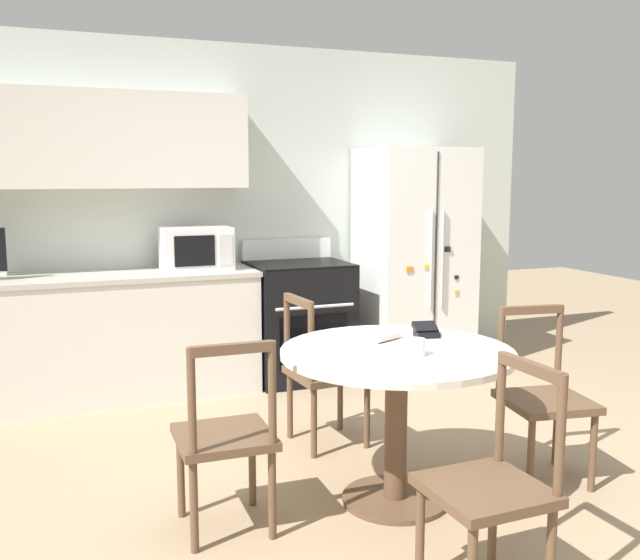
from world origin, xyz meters
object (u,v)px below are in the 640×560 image
Objects in this scene: refrigerator at (414,259)px; candle_glass at (416,348)px; microwave at (196,248)px; dining_chair_right at (543,399)px; dining_chair_left at (226,438)px; dining_chair_near at (492,487)px; oven_range at (299,319)px; dining_chair_far at (323,373)px; wallet at (426,331)px.

refrigerator is 2.66m from candle_glass.
refrigerator reaches higher than microwave.
candle_glass is (0.51, -2.40, -0.25)m from microwave.
refrigerator reaches higher than dining_chair_right.
dining_chair_left is 1.18m from dining_chair_near.
dining_chair_left is (-1.15, -2.19, -0.03)m from oven_range.
refrigerator is 1.96m from dining_chair_far.
dining_chair_left is at bearing 6.90° from dining_chair_right.
dining_chair_near is (-0.34, -3.06, -0.03)m from oven_range.
dining_chair_right is (-0.46, -2.23, -0.47)m from refrigerator.
dining_chair_far is at bearing 115.74° from wallet.
microwave reaches higher than oven_range.
dining_chair_far is (0.80, 0.81, 0.00)m from dining_chair_left.
dining_chair_left and dining_chair_right have the same top height.
dining_chair_far reaches higher than candle_glass.
candle_glass is at bearing 0.07° from dining_chair_far.
oven_range reaches higher than dining_chair_far.
dining_chair_right is (1.33, -2.30, -0.62)m from microwave.
candle_glass is (0.87, -0.16, 0.37)m from dining_chair_left.
oven_range is at bearing 63.99° from dining_chair_left.
dining_chair_right is at bearing 41.16° from dining_chair_far.
dining_chair_far reaches higher than wallet.
candle_glass is at bearing -118.79° from refrigerator.
dining_chair_far is 6.01× the size of wallet.
candle_glass is at bearing -77.97° from microwave.
refrigerator is at bearing 46.84° from dining_chair_left.
candle_glass reaches higher than wallet.
dining_chair_near and dining_chair_far have the same top height.
dining_chair_right is 0.72m from wallet.
dining_chair_left reaches higher than candle_glass.
dining_chair_left is 1.00× the size of dining_chair_far.
refrigerator is 2.01× the size of dining_chair_far.
oven_range is at bearing 88.92° from wallet.
refrigerator reaches higher than wallet.
dining_chair_near is at bearing -81.75° from microwave.
microwave reaches higher than candle_glass.
dining_chair_right and dining_chair_far have the same top height.
microwave is 2.35m from dining_chair_left.
dining_chair_near is 1.18m from dining_chair_right.
oven_range is 1.20× the size of dining_chair_right.
refrigerator is 2.33m from dining_chair_right.
refrigerator reaches higher than dining_chair_far.
oven_range is 1.42m from dining_chair_far.
dining_chair_right is 0.90m from candle_glass.
oven_range is at bearing 161.90° from dining_chair_far.
dining_chair_right is at bearing -0.72° from dining_chair_left.
wallet is (-0.57, 0.24, 0.36)m from dining_chair_right.
oven_range is 2.32m from dining_chair_right.
dining_chair_right is at bearing -60.04° from microwave.
dining_chair_far is at bearing -104.20° from oven_range.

